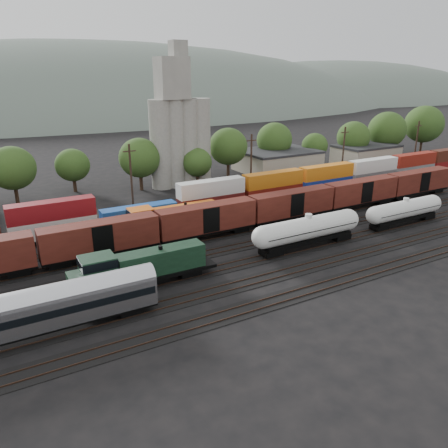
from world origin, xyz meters
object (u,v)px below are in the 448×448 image
passenger_coach (42,308)px  grain_silo (180,133)px  green_locomotive (136,268)px  tank_car_a (308,229)px  orange_locomotive (168,218)px

passenger_coach → grain_silo: (34.29, 46.00, 8.28)m
green_locomotive → passenger_coach: (-10.54, -5.00, 0.40)m
tank_car_a → grain_silo: bearing=91.0°
green_locomotive → orange_locomotive: 18.05m
passenger_coach → green_locomotive: bearing=25.4°
green_locomotive → tank_car_a: 24.45m
green_locomotive → orange_locomotive: size_ratio=1.00×
orange_locomotive → green_locomotive: bearing=-123.8°
orange_locomotive → grain_silo: grain_silo is taller
green_locomotive → passenger_coach: 11.67m
grain_silo → passenger_coach: bearing=-126.7°
grain_silo → orange_locomotive: bearing=-117.8°
tank_car_a → grain_silo: (-0.70, 41.00, 8.48)m
grain_silo → green_locomotive: bearing=-120.1°
tank_car_a → passenger_coach: bearing=-171.9°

